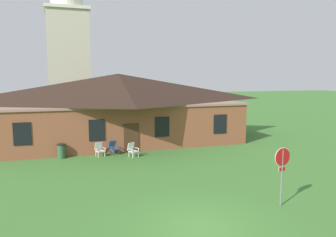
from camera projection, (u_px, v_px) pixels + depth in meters
ground_plane at (200, 227)px, 11.81m from camera, size 200.00×200.00×0.00m
brick_building at (119, 106)px, 27.94m from camera, size 19.98×10.40×5.75m
dome_tower at (69, 49)px, 39.65m from camera, size 5.18×5.18×19.39m
stop_sign at (282, 165)px, 13.52m from camera, size 0.80×0.13×2.53m
lawn_chair_by_porch at (99, 149)px, 22.32m from camera, size 0.74×0.79×0.96m
lawn_chair_near_door at (113, 147)px, 22.91m from camera, size 0.80×0.84×0.96m
lawn_chair_left_end at (133, 149)px, 22.20m from camera, size 0.80×0.84×0.96m
trash_bin at (61, 151)px, 21.76m from camera, size 0.56×0.56×0.98m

